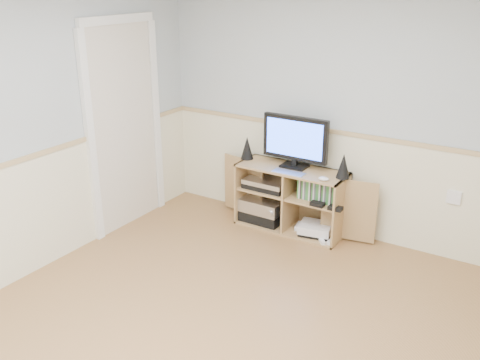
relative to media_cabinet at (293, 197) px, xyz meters
name	(u,v)px	position (x,y,z in m)	size (l,w,h in m)	color
room	(218,182)	(0.42, -1.94, 0.88)	(4.04, 4.54, 2.54)	#A27348
media_cabinet	(293,197)	(0.00, 0.00, 0.00)	(1.70, 0.41, 0.65)	tan
monitor	(295,140)	(0.00, 0.00, 0.60)	(0.67, 0.18, 0.51)	black
speaker_left	(247,148)	(-0.53, -0.03, 0.44)	(0.13, 0.13, 0.24)	black
speaker_right	(343,166)	(0.52, -0.03, 0.44)	(0.13, 0.13, 0.24)	black
keyboard	(289,173)	(0.04, -0.19, 0.32)	(0.32, 0.13, 0.01)	silver
mouse	(324,179)	(0.40, -0.19, 0.34)	(0.10, 0.06, 0.04)	white
av_components	(265,203)	(-0.30, -0.05, -0.11)	(0.52, 0.33, 0.47)	black
game_consoles	(315,229)	(0.28, -0.06, -0.26)	(0.46, 0.31, 0.11)	white
game_cases	(318,191)	(0.29, -0.07, 0.15)	(0.38, 0.14, 0.19)	#3F8C3F
wall_outlet	(454,197)	(1.48, 0.16, 0.27)	(0.12, 0.03, 0.12)	white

